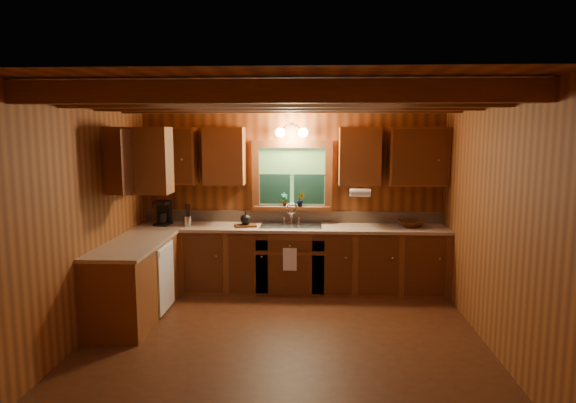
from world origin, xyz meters
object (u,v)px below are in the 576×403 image
Objects in this scene: sink at (291,229)px; cutting_board at (246,226)px; wicker_basket at (411,224)px; coffee_maker at (163,213)px.

sink reaches higher than cutting_board.
sink is 2.89× the size of cutting_board.
wicker_basket is at bearing -12.88° from cutting_board.
coffee_maker is 1.18× the size of cutting_board.
sink is at bearing 9.54° from coffee_maker.
cutting_board is at bearing -173.17° from sink.
wicker_basket reaches higher than cutting_board.
sink reaches higher than wicker_basket.
sink is 1.77m from coffee_maker.
coffee_maker is 3.38m from wicker_basket.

